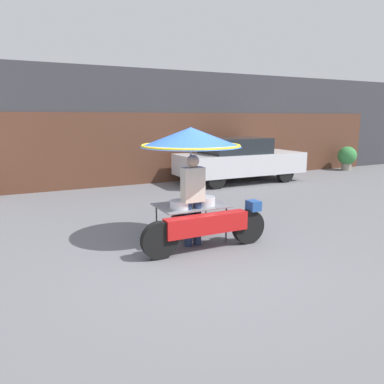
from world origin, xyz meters
The scene contains 6 objects.
ground_plane centered at (0.00, 0.00, 0.00)m, with size 36.00×36.00×0.00m, color slate.
shopfront_building centered at (0.00, 7.98, 1.90)m, with size 28.00×2.06×3.83m.
vendor_motorcycle_cart centered at (0.29, 0.76, 1.58)m, with size 2.33×1.80×2.07m.
vendor_person centered at (0.19, 0.58, 0.91)m, with size 0.38×0.22×1.62m.
parked_car centered at (4.61, 5.79, 0.80)m, with size 4.50×1.74×1.56m.
potted_plant centered at (10.50, 6.31, 0.58)m, with size 0.79×0.79×1.02m.
Camera 1 is at (-2.66, -5.12, 2.24)m, focal length 35.00 mm.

